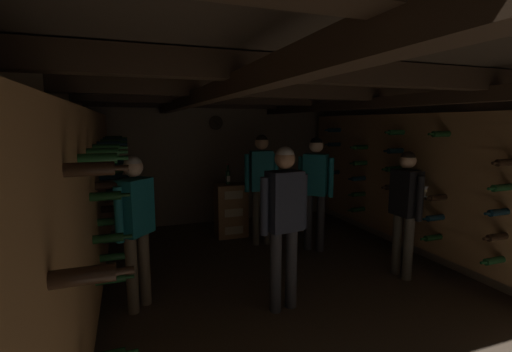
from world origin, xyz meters
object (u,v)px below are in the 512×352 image
Objects in this scene: display_bottle at (228,176)px; person_guest_mid_right at (405,203)px; person_guest_mid_left at (136,219)px; wine_crate_stack at (231,210)px; person_guest_far_right at (315,183)px; person_host_center at (284,213)px; person_guest_rear_center at (262,178)px.

person_guest_mid_right is (1.62, -2.31, -0.08)m from display_bottle.
person_guest_mid_right is at bearing -5.44° from person_guest_mid_left.
wine_crate_stack is 2.57× the size of display_bottle.
person_guest_mid_left is 0.94× the size of person_guest_far_right.
wine_crate_stack is 0.52× the size of person_guest_far_right.
person_guest_rear_center is (0.50, 1.97, 0.04)m from person_host_center.
display_bottle is at bearing 133.42° from person_guest_far_right.
person_guest_mid_right reaches higher than display_bottle.
display_bottle is 1.52m from person_guest_far_right.
person_guest_mid_right is at bearing -55.37° from wine_crate_stack.
person_guest_far_right is (0.66, -0.53, -0.02)m from person_guest_rear_center.
person_guest_rear_center reaches higher than display_bottle.
person_guest_mid_left is 0.92× the size of person_guest_rear_center.
person_host_center is at bearing -172.42° from person_guest_mid_right.
display_bottle is 0.69m from person_guest_rear_center.
display_bottle is 2.54m from person_host_center.
person_guest_far_right reaches higher than person_guest_mid_left.
person_guest_far_right is (-0.58, 1.21, 0.09)m from person_guest_mid_right.
person_guest_mid_right reaches higher than wine_crate_stack.
person_host_center is 2.03m from person_guest_rear_center.
person_guest_mid_left is 2.72m from person_guest_far_right.
person_host_center is at bearing -20.64° from person_guest_mid_left.
person_guest_rear_center is (1.91, 1.44, 0.10)m from person_guest_mid_left.
person_guest_rear_center is 1.02× the size of person_guest_far_right.
wine_crate_stack is 0.52× the size of person_guest_rear_center.
person_host_center reaches higher than person_guest_mid_left.
person_guest_mid_left reaches higher than display_bottle.
person_guest_mid_right is (1.58, -2.29, 0.50)m from wine_crate_stack.
wine_crate_stack is 0.53× the size of person_host_center.
wine_crate_stack is 0.57× the size of person_guest_mid_right.
person_guest_rear_center is at bearing -56.04° from display_bottle.
wine_crate_stack is 1.59m from person_guest_far_right.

